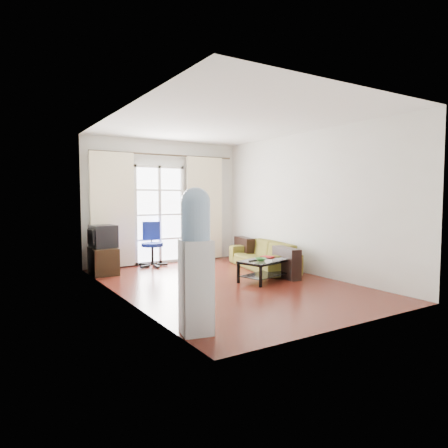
# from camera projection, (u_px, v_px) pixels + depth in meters

# --- Properties ---
(floor) EXTENTS (5.20, 5.20, 0.00)m
(floor) POSITION_uv_depth(u_px,v_px,m) (228.00, 284.00, 6.75)
(floor) COLOR #5D2116
(floor) RESTS_ON ground
(ceiling) EXTENTS (5.20, 5.20, 0.00)m
(ceiling) POSITION_uv_depth(u_px,v_px,m) (228.00, 122.00, 6.56)
(ceiling) COLOR white
(ceiling) RESTS_ON wall_back
(wall_back) EXTENTS (3.60, 0.02, 2.70)m
(wall_back) POSITION_uv_depth(u_px,v_px,m) (165.00, 202.00, 8.85)
(wall_back) COLOR silver
(wall_back) RESTS_ON floor
(wall_front) EXTENTS (3.60, 0.02, 2.70)m
(wall_front) POSITION_uv_depth(u_px,v_px,m) (353.00, 208.00, 4.45)
(wall_front) COLOR silver
(wall_front) RESTS_ON floor
(wall_left) EXTENTS (0.02, 5.20, 2.70)m
(wall_left) POSITION_uv_depth(u_px,v_px,m) (122.00, 205.00, 5.70)
(wall_left) COLOR silver
(wall_left) RESTS_ON floor
(wall_right) EXTENTS (0.02, 5.20, 2.70)m
(wall_right) POSITION_uv_depth(u_px,v_px,m) (307.00, 203.00, 7.61)
(wall_right) COLOR silver
(wall_right) RESTS_ON floor
(french_door) EXTENTS (1.16, 0.06, 2.15)m
(french_door) POSITION_uv_depth(u_px,v_px,m) (159.00, 215.00, 8.74)
(french_door) COLOR white
(french_door) RESTS_ON wall_back
(curtain_rod) EXTENTS (3.30, 0.04, 0.04)m
(curtain_rod) POSITION_uv_depth(u_px,v_px,m) (166.00, 155.00, 8.70)
(curtain_rod) COLOR #4C3F2D
(curtain_rod) RESTS_ON wall_back
(curtain_left) EXTENTS (0.90, 0.07, 2.35)m
(curtain_left) POSITION_uv_depth(u_px,v_px,m) (113.00, 210.00, 8.13)
(curtain_left) COLOR #FDF3CC
(curtain_left) RESTS_ON curtain_rod
(curtain_right) EXTENTS (0.90, 0.07, 2.35)m
(curtain_right) POSITION_uv_depth(u_px,v_px,m) (205.00, 208.00, 9.26)
(curtain_right) COLOR #FDF3CC
(curtain_right) RESTS_ON curtain_rod
(radiator) EXTENTS (0.64, 0.12, 0.64)m
(radiator) POSITION_uv_depth(u_px,v_px,m) (199.00, 246.00, 9.26)
(radiator) COLOR #939396
(radiator) RESTS_ON floor
(sofa) EXTENTS (2.18, 1.47, 0.55)m
(sofa) POSITION_uv_depth(u_px,v_px,m) (263.00, 255.00, 8.16)
(sofa) COLOR brown
(sofa) RESTS_ON floor
(coffee_table) EXTENTS (1.04, 0.77, 0.38)m
(coffee_table) POSITION_uv_depth(u_px,v_px,m) (265.00, 267.00, 6.95)
(coffee_table) COLOR silver
(coffee_table) RESTS_ON floor
(bowl) EXTENTS (0.30, 0.30, 0.05)m
(bowl) POSITION_uv_depth(u_px,v_px,m) (261.00, 259.00, 6.83)
(bowl) COLOR #2D7D48
(bowl) RESTS_ON coffee_table
(book) EXTENTS (0.30, 0.32, 0.02)m
(book) POSITION_uv_depth(u_px,v_px,m) (265.00, 257.00, 7.13)
(book) COLOR #AB2E15
(book) RESTS_ON coffee_table
(remote) EXTENTS (0.18, 0.08, 0.02)m
(remote) POSITION_uv_depth(u_px,v_px,m) (253.00, 260.00, 6.79)
(remote) COLOR black
(remote) RESTS_ON coffee_table
(tv_stand) EXTENTS (0.48, 0.70, 0.50)m
(tv_stand) POSITION_uv_depth(u_px,v_px,m) (103.00, 261.00, 7.59)
(tv_stand) COLOR black
(tv_stand) RESTS_ON floor
(crt_tv) EXTENTS (0.50, 0.50, 0.43)m
(crt_tv) POSITION_uv_depth(u_px,v_px,m) (102.00, 236.00, 7.59)
(crt_tv) COLOR black
(crt_tv) RESTS_ON tv_stand
(task_chair) EXTENTS (0.79, 0.79, 0.94)m
(task_chair) POSITION_uv_depth(u_px,v_px,m) (152.00, 253.00, 8.43)
(task_chair) COLOR black
(task_chair) RESTS_ON floor
(water_cooler) EXTENTS (0.38, 0.38, 1.58)m
(water_cooler) POSITION_uv_depth(u_px,v_px,m) (196.00, 258.00, 4.26)
(water_cooler) COLOR silver
(water_cooler) RESTS_ON floor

